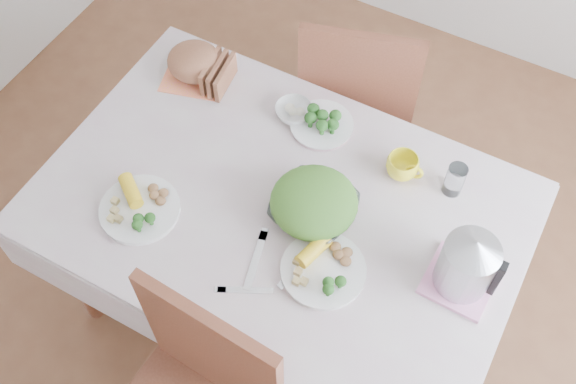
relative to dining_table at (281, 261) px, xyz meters
The scene contains 18 objects.
floor 0.38m from the dining_table, ahead, with size 3.60×3.60×0.00m, color brown.
dining_table is the anchor object (origin of this frame).
tablecloth 0.38m from the dining_table, ahead, with size 1.50×1.00×0.01m, color beige.
chair_far 0.78m from the dining_table, 94.47° to the left, with size 0.45×0.45×1.00m, color brown.
salad_bowl 0.43m from the dining_table, 11.19° to the left, with size 0.25×0.25×0.06m, color white.
dinner_plate_left 0.59m from the dining_table, 147.90° to the right, with size 0.25×0.25×0.02m, color white.
dinner_plate_right 0.48m from the dining_table, 32.37° to the right, with size 0.25×0.25×0.02m, color white.
broccoli_plate 0.52m from the dining_table, 94.19° to the left, with size 0.22×0.22×0.02m, color beige.
napkin 0.74m from the dining_table, 147.29° to the left, with size 0.22×0.22×0.00m, color #FF8357.
bread_loaf 0.77m from the dining_table, 147.29° to the left, with size 0.20×0.18×0.12m, color brown.
fruit_bowl 0.55m from the dining_table, 111.37° to the left, with size 0.13×0.13×0.04m, color white.
yellow_mug 0.59m from the dining_table, 45.18° to the left, with size 0.10×0.10×0.08m, color yellow.
glass_tumbler 0.71m from the dining_table, 34.28° to the left, with size 0.06×0.06×0.12m, color white.
pink_tray 0.71m from the dining_table, ahead, with size 0.19×0.19×0.02m, color pink.
electric_kettle 0.78m from the dining_table, ahead, with size 0.16×0.16×0.22m, color #B2B5BA.
fork_left 0.44m from the dining_table, 80.70° to the right, with size 0.02×0.20×0.00m, color silver.
fork_right 0.45m from the dining_table, 44.39° to the right, with size 0.02×0.19×0.00m, color silver.
knife 0.50m from the dining_table, 79.49° to the right, with size 0.02×0.16×0.00m, color silver.
Camera 1 is at (0.56, -0.97, 2.55)m, focal length 42.00 mm.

